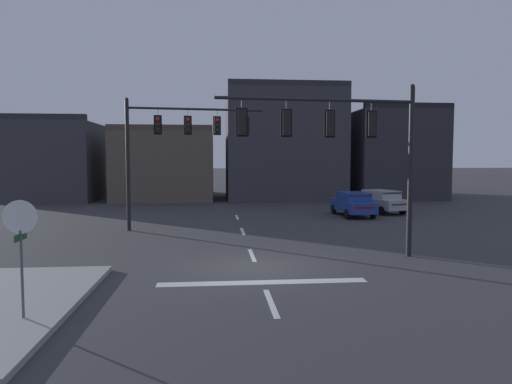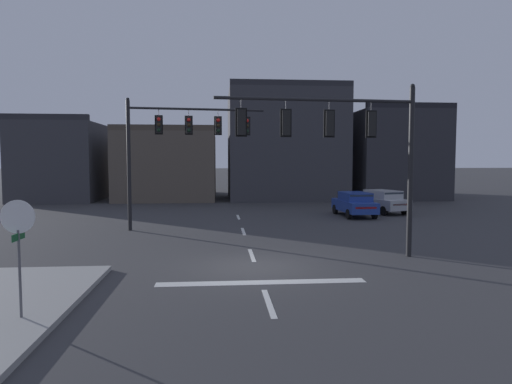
{
  "view_description": "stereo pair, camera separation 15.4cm",
  "coord_description": "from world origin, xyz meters",
  "px_view_note": "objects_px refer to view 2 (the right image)",
  "views": [
    {
      "loc": [
        -1.45,
        -15.52,
        3.71
      ],
      "look_at": [
        0.27,
        3.31,
        2.39
      ],
      "focal_mm": 31.88,
      "sensor_mm": 36.0,
      "label": 1
    },
    {
      "loc": [
        -1.3,
        -15.53,
        3.71
      ],
      "look_at": [
        0.27,
        3.31,
        2.39
      ],
      "focal_mm": 31.88,
      "sensor_mm": 36.0,
      "label": 2
    }
  ],
  "objects_px": {
    "car_lot_nearside": "(354,203)",
    "stop_sign": "(18,230)",
    "car_lot_middle": "(382,201)",
    "signal_mast_near_side": "(345,137)",
    "signal_mast_far_side": "(177,137)"
  },
  "relations": [
    {
      "from": "signal_mast_near_side",
      "to": "signal_mast_far_side",
      "type": "distance_m",
      "value": 10.55
    },
    {
      "from": "stop_sign",
      "to": "car_lot_middle",
      "type": "distance_m",
      "value": 26.12
    },
    {
      "from": "signal_mast_near_side",
      "to": "stop_sign",
      "type": "distance_m",
      "value": 11.3
    },
    {
      "from": "car_lot_nearside",
      "to": "stop_sign",
      "type": "bearing_deg",
      "value": -125.64
    },
    {
      "from": "signal_mast_far_side",
      "to": "stop_sign",
      "type": "relative_size",
      "value": 2.58
    },
    {
      "from": "signal_mast_near_side",
      "to": "signal_mast_far_side",
      "type": "xyz_separation_m",
      "value": [
        -6.89,
        7.99,
        0.38
      ]
    },
    {
      "from": "signal_mast_near_side",
      "to": "signal_mast_far_side",
      "type": "height_order",
      "value": "signal_mast_far_side"
    },
    {
      "from": "car_lot_nearside",
      "to": "signal_mast_near_side",
      "type": "bearing_deg",
      "value": -108.74
    },
    {
      "from": "car_lot_nearside",
      "to": "signal_mast_far_side",
      "type": "bearing_deg",
      "value": -157.21
    },
    {
      "from": "signal_mast_near_side",
      "to": "stop_sign",
      "type": "height_order",
      "value": "signal_mast_near_side"
    },
    {
      "from": "signal_mast_near_side",
      "to": "car_lot_middle",
      "type": "xyz_separation_m",
      "value": [
        6.83,
        14.47,
        -3.73
      ]
    },
    {
      "from": "signal_mast_near_side",
      "to": "car_lot_middle",
      "type": "relative_size",
      "value": 1.61
    },
    {
      "from": "signal_mast_far_side",
      "to": "stop_sign",
      "type": "height_order",
      "value": "signal_mast_far_side"
    },
    {
      "from": "stop_sign",
      "to": "car_lot_nearside",
      "type": "xyz_separation_m",
      "value": [
        13.49,
        18.81,
        -1.29
      ]
    },
    {
      "from": "signal_mast_far_side",
      "to": "car_lot_middle",
      "type": "xyz_separation_m",
      "value": [
        13.72,
        6.48,
        -4.11
      ]
    }
  ]
}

